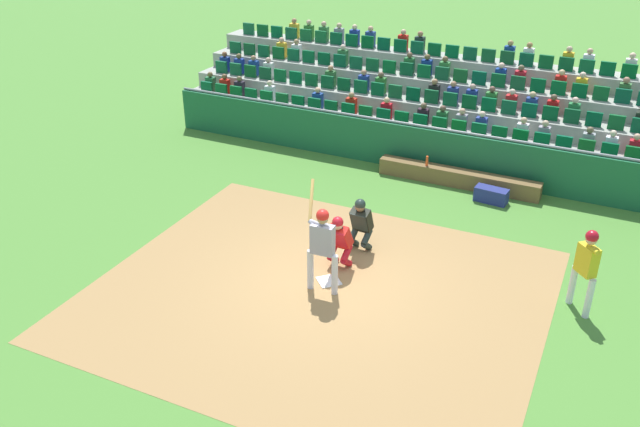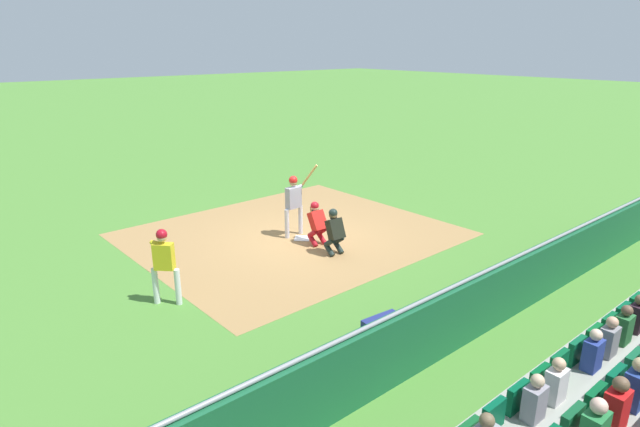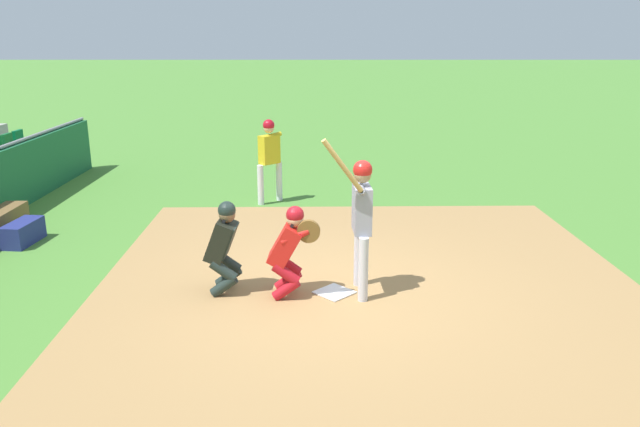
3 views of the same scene
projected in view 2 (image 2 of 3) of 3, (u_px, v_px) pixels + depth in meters
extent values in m
plane|color=#4C8332|center=(302.00, 239.00, 15.29)|extent=(160.00, 160.00, 0.00)
cube|color=#A27A49|center=(292.00, 234.00, 15.65)|extent=(8.91, 7.78, 0.01)
cube|color=white|center=(302.00, 238.00, 15.28)|extent=(0.62, 0.62, 0.02)
cylinder|color=silver|center=(287.00, 224.00, 15.22)|extent=(0.14, 0.14, 0.88)
cylinder|color=silver|center=(301.00, 220.00, 15.57)|extent=(0.14, 0.14, 0.88)
cube|color=#908E9F|center=(293.00, 198.00, 15.16)|extent=(0.47, 0.25, 0.62)
sphere|color=#A08055|center=(293.00, 182.00, 15.02)|extent=(0.23, 0.23, 0.23)
sphere|color=red|center=(293.00, 180.00, 15.00)|extent=(0.25, 0.25, 0.25)
cylinder|color=#908E9F|center=(295.00, 188.00, 15.09)|extent=(0.49, 0.11, 0.14)
cylinder|color=#908E9F|center=(300.00, 187.00, 15.21)|extent=(0.18, 0.14, 0.13)
cylinder|color=tan|center=(309.00, 175.00, 14.99)|extent=(0.25, 0.54, 0.71)
sphere|color=black|center=(302.00, 186.00, 15.22)|extent=(0.06, 0.06, 0.06)
cylinder|color=#B5151F|center=(313.00, 241.00, 14.71)|extent=(0.15, 0.39, 0.34)
cylinder|color=#B5151F|center=(313.00, 233.00, 14.65)|extent=(0.15, 0.39, 0.33)
cylinder|color=#B5151F|center=(322.00, 238.00, 14.90)|extent=(0.15, 0.39, 0.34)
cylinder|color=#B5151F|center=(322.00, 231.00, 14.83)|extent=(0.15, 0.39, 0.33)
cube|color=red|center=(318.00, 221.00, 14.62)|extent=(0.44, 0.49, 0.60)
cube|color=#B5151F|center=(315.00, 220.00, 14.70)|extent=(0.39, 0.28, 0.43)
sphere|color=tan|center=(315.00, 208.00, 14.61)|extent=(0.22, 0.22, 0.22)
cube|color=black|center=(315.00, 208.00, 14.61)|extent=(0.20, 0.14, 0.19)
sphere|color=#B5151F|center=(315.00, 206.00, 14.59)|extent=(0.24, 0.24, 0.24)
cylinder|color=brown|center=(314.00, 210.00, 14.86)|extent=(0.08, 0.30, 0.30)
cylinder|color=red|center=(319.00, 213.00, 14.76)|extent=(0.14, 0.40, 0.22)
cylinder|color=#1F2C27|center=(329.00, 250.00, 14.04)|extent=(0.16, 0.39, 0.34)
cylinder|color=#1F2C27|center=(329.00, 243.00, 13.97)|extent=(0.16, 0.39, 0.33)
cylinder|color=#1F2C27|center=(339.00, 247.00, 14.22)|extent=(0.16, 0.39, 0.34)
cylinder|color=#1F2C27|center=(339.00, 240.00, 14.16)|extent=(0.16, 0.39, 0.33)
cube|color=black|center=(335.00, 229.00, 13.91)|extent=(0.44, 0.45, 0.60)
cube|color=#1F2C27|center=(332.00, 228.00, 14.00)|extent=(0.39, 0.23, 0.45)
sphere|color=brown|center=(333.00, 215.00, 13.87)|extent=(0.22, 0.22, 0.22)
cube|color=black|center=(333.00, 215.00, 13.87)|extent=(0.20, 0.12, 0.20)
sphere|color=#1F2C27|center=(333.00, 213.00, 13.86)|extent=(0.24, 0.24, 0.24)
cube|color=#195C37|center=(497.00, 295.00, 10.49)|extent=(16.37, 0.24, 1.26)
cylinder|color=gray|center=(500.00, 265.00, 10.28)|extent=(16.37, 0.07, 0.07)
cube|color=brown|center=(441.00, 319.00, 10.37)|extent=(4.35, 0.40, 0.44)
cylinder|color=#E14C21|center=(465.00, 290.00, 10.84)|extent=(0.07, 0.07, 0.27)
cube|color=navy|center=(382.00, 327.00, 10.17)|extent=(0.85, 0.43, 0.38)
cylinder|color=silver|center=(178.00, 287.00, 11.33)|extent=(0.18, 0.18, 0.83)
cylinder|color=silver|center=(156.00, 286.00, 11.38)|extent=(0.18, 0.18, 0.83)
cube|color=gold|center=(164.00, 256.00, 11.13)|extent=(0.45, 0.45, 0.59)
sphere|color=#D9A77F|center=(162.00, 237.00, 11.00)|extent=(0.21, 0.21, 0.21)
sphere|color=red|center=(162.00, 235.00, 10.98)|extent=(0.24, 0.24, 0.24)
cylinder|color=gold|center=(161.00, 244.00, 11.08)|extent=(0.35, 0.41, 0.14)
cylinder|color=gold|center=(153.00, 243.00, 11.09)|extent=(0.13, 0.17, 0.13)
cube|color=#989A8F|center=(605.00, 358.00, 9.04)|extent=(19.10, 0.98, 0.49)
sphere|color=brown|center=(487.00, 421.00, 6.29)|extent=(0.19, 0.19, 0.19)
cube|color=#054F30|center=(493.00, 416.00, 6.97)|extent=(0.44, 0.10, 0.42)
cube|color=#05512E|center=(517.00, 397.00, 7.34)|extent=(0.44, 0.10, 0.42)
cube|color=gray|center=(534.00, 403.00, 7.14)|extent=(0.32, 0.22, 0.52)
sphere|color=#D1AE8C|center=(538.00, 381.00, 7.03)|extent=(0.19, 0.19, 0.19)
cube|color=#055124|center=(539.00, 380.00, 7.71)|extent=(0.44, 0.10, 0.42)
cube|color=silver|center=(556.00, 385.00, 7.51)|extent=(0.32, 0.22, 0.52)
sphere|color=tan|center=(559.00, 364.00, 7.40)|extent=(0.19, 0.19, 0.19)
cube|color=#085029|center=(558.00, 365.00, 8.08)|extent=(0.44, 0.10, 0.42)
cube|color=#0A5531|center=(576.00, 351.00, 8.45)|extent=(0.44, 0.10, 0.42)
cube|color=navy|center=(592.00, 355.00, 8.25)|extent=(0.32, 0.22, 0.52)
sphere|color=beige|center=(596.00, 335.00, 8.14)|extent=(0.19, 0.19, 0.19)
cube|color=#095924|center=(593.00, 338.00, 8.82)|extent=(0.44, 0.10, 0.42)
cube|color=gray|center=(609.00, 341.00, 8.63)|extent=(0.32, 0.22, 0.52)
sphere|color=tan|center=(612.00, 322.00, 8.51)|extent=(0.19, 0.19, 0.19)
cube|color=#085429|center=(608.00, 326.00, 9.19)|extent=(0.44, 0.10, 0.42)
cube|color=#296936|center=(623.00, 329.00, 9.00)|extent=(0.32, 0.22, 0.52)
sphere|color=brown|center=(627.00, 311.00, 8.88)|extent=(0.19, 0.19, 0.19)
cube|color=#05512D|center=(622.00, 315.00, 9.56)|extent=(0.44, 0.10, 0.42)
cube|color=#301D27|center=(637.00, 318.00, 9.37)|extent=(0.32, 0.22, 0.52)
cube|color=#065329|center=(635.00, 305.00, 9.93)|extent=(0.44, 0.10, 0.42)
cube|color=#0F4D28|center=(571.00, 425.00, 6.10)|extent=(0.44, 0.10, 0.42)
sphere|color=beige|center=(599.00, 406.00, 5.80)|extent=(0.19, 0.19, 0.19)
cube|color=#074F25|center=(594.00, 403.00, 6.48)|extent=(0.44, 0.10, 0.42)
cube|color=red|center=(616.00, 410.00, 6.28)|extent=(0.32, 0.22, 0.52)
sphere|color=brown|center=(621.00, 384.00, 6.17)|extent=(0.19, 0.19, 0.19)
cube|color=#054D2E|center=(614.00, 383.00, 6.85)|extent=(0.44, 0.10, 0.42)
cube|color=navy|center=(635.00, 389.00, 6.65)|extent=(0.32, 0.22, 0.52)
cube|color=#0F5531|center=(632.00, 366.00, 7.22)|extent=(0.44, 0.10, 0.42)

